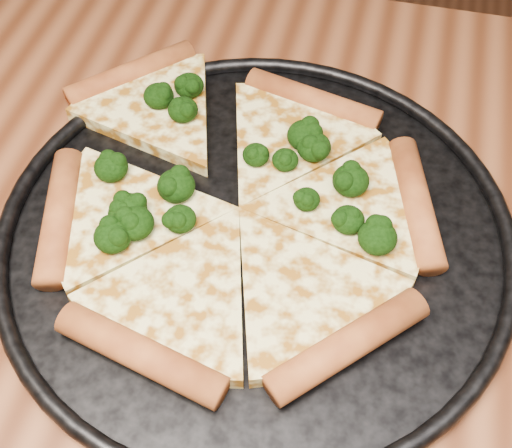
# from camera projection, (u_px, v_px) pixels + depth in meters

# --- Properties ---
(dining_table) EXTENTS (1.20, 0.90, 0.75)m
(dining_table) POSITION_uv_depth(u_px,v_px,m) (209.00, 421.00, 0.53)
(dining_table) COLOR brown
(dining_table) RESTS_ON ground
(pizza_pan) EXTENTS (0.40, 0.40, 0.02)m
(pizza_pan) POSITION_uv_depth(u_px,v_px,m) (256.00, 230.00, 0.52)
(pizza_pan) COLOR black
(pizza_pan) RESTS_ON dining_table
(pizza) EXTENTS (0.35, 0.34, 0.02)m
(pizza) POSITION_uv_depth(u_px,v_px,m) (233.00, 202.00, 0.52)
(pizza) COLOR #FFF29C
(pizza) RESTS_ON pizza_pan
(broccoli_florets) EXTENTS (0.24, 0.20, 0.02)m
(broccoli_florets) POSITION_uv_depth(u_px,v_px,m) (224.00, 175.00, 0.53)
(broccoli_florets) COLOR black
(broccoli_florets) RESTS_ON pizza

